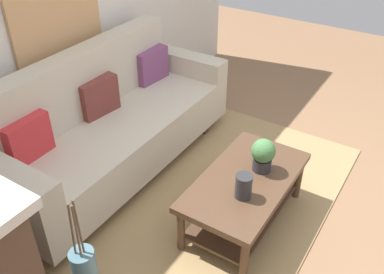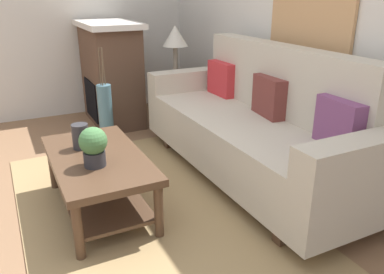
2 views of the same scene
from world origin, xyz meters
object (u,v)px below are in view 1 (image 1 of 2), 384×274
at_px(coffee_table, 245,190).
at_px(framed_painting, 54,0).
at_px(throw_pillow_maroon, 99,97).
at_px(throw_pillow_plum, 152,65).
at_px(couch, 113,126).
at_px(potted_plant_tabletop, 263,154).
at_px(tabletop_vase, 244,186).
at_px(throw_pillow_crimson, 28,139).

height_order(coffee_table, framed_painting, framed_painting).
height_order(throw_pillow_maroon, throw_pillow_plum, same).
bearing_deg(couch, potted_plant_tabletop, -84.10).
distance_m(throw_pillow_maroon, coffee_table, 1.47).
bearing_deg(couch, throw_pillow_maroon, 90.00).
distance_m(couch, tabletop_vase, 1.38).
xyz_separation_m(throw_pillow_maroon, potted_plant_tabletop, (0.14, -1.47, -0.11)).
bearing_deg(couch, framed_painting, 90.00).
bearing_deg(couch, coffee_table, -90.85).
height_order(throw_pillow_crimson, coffee_table, throw_pillow_crimson).
xyz_separation_m(throw_pillow_crimson, potted_plant_tabletop, (0.89, -1.47, -0.11)).
distance_m(throw_pillow_maroon, throw_pillow_plum, 0.75).
bearing_deg(coffee_table, couch, 89.15).
bearing_deg(tabletop_vase, throw_pillow_crimson, 110.13).
bearing_deg(throw_pillow_plum, potted_plant_tabletop, -112.44).
distance_m(tabletop_vase, framed_painting, 2.06).
xyz_separation_m(throw_pillow_plum, framed_painting, (-0.75, 0.34, 0.76)).
distance_m(throw_pillow_crimson, throw_pillow_plum, 1.49).
bearing_deg(throw_pillow_plum, couch, -170.51).
relative_size(throw_pillow_plum, coffee_table, 0.33).
distance_m(throw_pillow_crimson, framed_painting, 1.12).
height_order(throw_pillow_crimson, throw_pillow_maroon, same).
height_order(throw_pillow_maroon, potted_plant_tabletop, throw_pillow_maroon).
height_order(coffee_table, potted_plant_tabletop, potted_plant_tabletop).
height_order(couch, throw_pillow_maroon, couch).
relative_size(couch, coffee_table, 2.15).
xyz_separation_m(couch, throw_pillow_crimson, (-0.75, 0.12, 0.25)).
distance_m(throw_pillow_maroon, framed_painting, 0.83).
relative_size(couch, tabletop_vase, 13.16).
distance_m(couch, throw_pillow_plum, 0.80).
bearing_deg(throw_pillow_maroon, throw_pillow_crimson, 180.00).
bearing_deg(throw_pillow_plum, tabletop_vase, -122.52).
height_order(tabletop_vase, framed_painting, framed_painting).
bearing_deg(coffee_table, throw_pillow_crimson, 117.09).
bearing_deg(framed_painting, couch, -90.00).
xyz_separation_m(coffee_table, tabletop_vase, (-0.18, -0.07, 0.20)).
bearing_deg(throw_pillow_maroon, couch, -90.00).
relative_size(couch, throw_pillow_maroon, 6.57).
relative_size(throw_pillow_plum, tabletop_vase, 2.00).
distance_m(couch, throw_pillow_maroon, 0.28).
bearing_deg(throw_pillow_maroon, framed_painting, 90.00).
relative_size(potted_plant_tabletop, framed_painting, 0.29).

